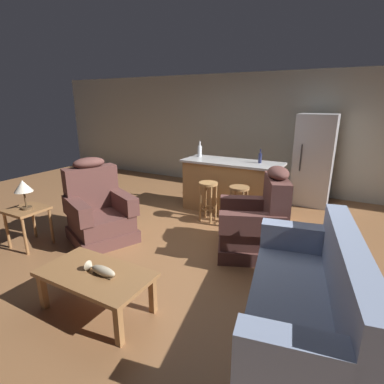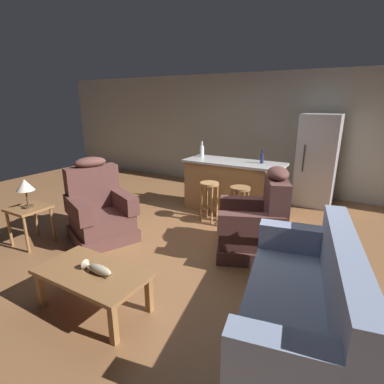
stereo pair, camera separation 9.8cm
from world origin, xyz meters
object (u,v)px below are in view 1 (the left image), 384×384
object	(u,v)px
kitchen_island	(231,186)
recliner_near_island	(257,223)
table_lamp	(23,187)
bottle_tall_green	(200,151)
coffee_table	(96,277)
recliner_near_lamp	(99,212)
bottle_short_amber	(260,158)
couch	(308,303)
fish_figurine	(101,270)
end_table	(27,215)
bar_stool_right	(239,199)
refrigerator	(314,160)
bar_stool_left	(208,194)

from	to	relation	value
kitchen_island	recliner_near_island	bearing A→B (deg)	-56.02
table_lamp	bottle_tall_green	world-z (taller)	bottle_tall_green
coffee_table	recliner_near_lamp	size ratio (longest dim) A/B	0.92
coffee_table	kitchen_island	world-z (taller)	kitchen_island
bottle_short_amber	couch	bearing A→B (deg)	-64.88
fish_figurine	coffee_table	bearing A→B (deg)	-176.96
kitchen_island	end_table	bearing A→B (deg)	-126.01
table_lamp	end_table	bearing A→B (deg)	160.01
bar_stool_right	bottle_short_amber	size ratio (longest dim) A/B	2.77
fish_figurine	kitchen_island	world-z (taller)	kitchen_island
kitchen_island	bar_stool_right	world-z (taller)	kitchen_island
end_table	bar_stool_right	distance (m)	3.13
table_lamp	refrigerator	distance (m)	5.03
table_lamp	bar_stool_right	distance (m)	3.14
couch	bottle_short_amber	bearing A→B (deg)	-75.75
coffee_table	table_lamp	distance (m)	1.99
table_lamp	kitchen_island	bearing A→B (deg)	54.47
couch	bar_stool_left	world-z (taller)	couch
couch	bottle_short_amber	size ratio (longest dim) A/B	8.26
bottle_short_amber	table_lamp	bearing A→B (deg)	-130.97
recliner_near_lamp	recliner_near_island	distance (m)	2.29
coffee_table	bar_stool_left	world-z (taller)	bar_stool_left
refrigerator	kitchen_island	bearing A→B (deg)	-135.74
couch	refrigerator	bearing A→B (deg)	-93.03
fish_figurine	bar_stool_left	world-z (taller)	bar_stool_left
couch	bottle_short_amber	world-z (taller)	bottle_short_amber
end_table	bar_stool_left	size ratio (longest dim) A/B	0.82
coffee_table	fish_figurine	xyz separation A→B (m)	(0.07, 0.00, 0.10)
recliner_near_lamp	table_lamp	world-z (taller)	recliner_near_lamp
refrigerator	bottle_short_amber	bearing A→B (deg)	-123.60
table_lamp	kitchen_island	size ratio (longest dim) A/B	0.23
bottle_tall_green	coffee_table	bearing A→B (deg)	-79.17
end_table	table_lamp	distance (m)	0.41
coffee_table	recliner_near_island	xyz separation A→B (m)	(1.00, 1.90, 0.06)
table_lamp	kitchen_island	xyz separation A→B (m)	(1.94, 2.71, -0.39)
fish_figurine	recliner_near_lamp	distance (m)	1.74
couch	kitchen_island	xyz separation A→B (m)	(-1.76, 2.64, 0.14)
bar_stool_left	bar_stool_right	bearing A→B (deg)	0.00
recliner_near_lamp	recliner_near_island	size ratio (longest dim) A/B	1.00
recliner_near_lamp	kitchen_island	size ratio (longest dim) A/B	0.67
recliner_near_lamp	bar_stool_right	xyz separation A→B (m)	(1.66, 1.42, 0.05)
couch	bar_stool_left	distance (m)	2.79
recliner_near_island	bottle_short_amber	bearing A→B (deg)	-95.52
fish_figurine	couch	size ratio (longest dim) A/B	0.17
coffee_table	bar_stool_right	bearing A→B (deg)	79.84
kitchen_island	bar_stool_left	size ratio (longest dim) A/B	2.65
bar_stool_left	bottle_short_amber	xyz separation A→B (m)	(0.65, 0.71, 0.57)
refrigerator	bar_stool_right	bearing A→B (deg)	-114.81
coffee_table	bottle_tall_green	world-z (taller)	bottle_tall_green
refrigerator	bottle_tall_green	distance (m)	2.24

